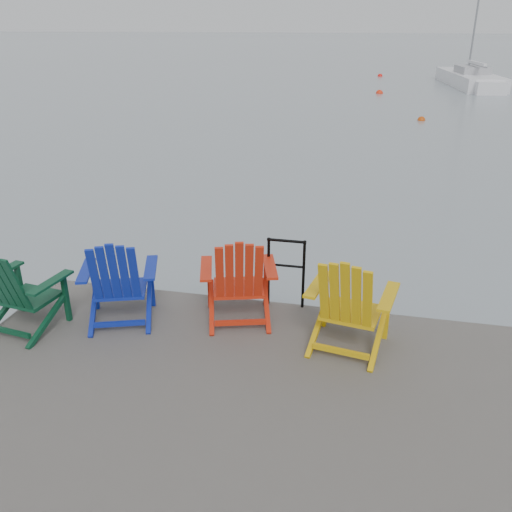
% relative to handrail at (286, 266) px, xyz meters
% --- Properties ---
extents(ground, '(400.00, 400.00, 0.00)m').
position_rel_handrail_xyz_m(ground, '(-0.25, -2.45, -1.04)').
color(ground, slate).
rests_on(ground, ground).
extents(dock, '(6.00, 5.00, 1.40)m').
position_rel_handrail_xyz_m(dock, '(-0.25, -2.45, -0.69)').
color(dock, '#2B2826').
rests_on(dock, ground).
extents(handrail, '(0.48, 0.04, 0.90)m').
position_rel_handrail_xyz_m(handrail, '(0.00, 0.00, 0.00)').
color(handrail, black).
rests_on(handrail, dock).
extents(chair_green, '(0.94, 0.89, 1.08)m').
position_rel_handrail_xyz_m(chair_green, '(-2.87, -1.24, 0.00)').
color(chair_green, '#0A3922').
rests_on(chair_green, dock).
extents(chair_blue, '(1.05, 1.00, 1.11)m').
position_rel_handrail_xyz_m(chair_blue, '(-1.84, -0.82, 0.02)').
color(chair_blue, '#0E2194').
rests_on(chair_blue, dock).
extents(chair_red, '(1.04, 0.99, 1.12)m').
position_rel_handrail_xyz_m(chair_red, '(-0.48, -0.49, 0.02)').
color(chair_red, red).
rests_on(chair_red, dock).
extents(chair_yellow, '(1.01, 0.96, 1.14)m').
position_rel_handrail_xyz_m(chair_yellow, '(0.82, -0.83, 0.04)').
color(chair_yellow, gold).
rests_on(chair_yellow, dock).
extents(sailboat_near, '(3.38, 9.15, 12.28)m').
position_rel_handrail_xyz_m(sailboat_near, '(6.43, 32.23, -0.69)').
color(sailboat_near, silver).
rests_on(sailboat_near, ground).
extents(buoy_a, '(0.33, 0.33, 0.33)m').
position_rel_handrail_xyz_m(buoy_a, '(2.74, 17.93, -1.04)').
color(buoy_a, '#B9410A').
rests_on(buoy_a, ground).
extents(buoy_b, '(0.40, 0.40, 0.40)m').
position_rel_handrail_xyz_m(buoy_b, '(0.93, 26.90, -1.04)').
color(buoy_b, red).
rests_on(buoy_b, ground).
extents(buoy_d, '(0.37, 0.37, 0.37)m').
position_rel_handrail_xyz_m(buoy_d, '(0.85, 37.55, -1.04)').
color(buoy_d, red).
rests_on(buoy_d, ground).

